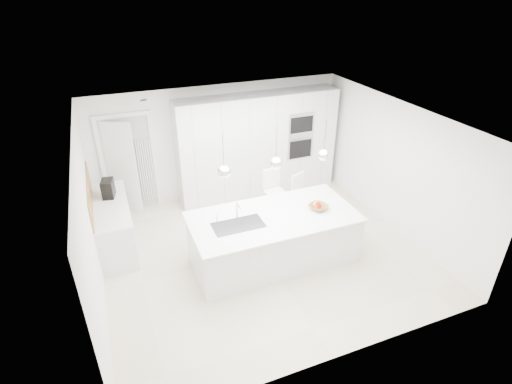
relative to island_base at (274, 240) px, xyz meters
name	(u,v)px	position (x,y,z in m)	size (l,w,h in m)	color
floor	(262,252)	(-0.10, 0.30, -0.43)	(5.50, 5.50, 0.00)	beige
wall_back	(219,142)	(-0.10, 2.80, 0.82)	(5.50, 5.50, 0.00)	white
wall_left	(90,225)	(-2.85, 0.30, 0.82)	(5.00, 5.00, 0.00)	white
ceiling	(263,121)	(-0.10, 0.30, 2.07)	(5.50, 5.50, 0.00)	white
tall_cabinets	(258,146)	(0.70, 2.50, 0.72)	(3.60, 0.60, 2.30)	white
oven_stack	(301,136)	(1.60, 2.19, 0.92)	(0.62, 0.04, 1.05)	#A5A5A8
doorway_frame	(130,165)	(-2.05, 2.77, 0.59)	(1.11, 0.08, 2.13)	white
hallway_door	(117,169)	(-2.30, 2.72, 0.57)	(0.82, 0.04, 2.00)	white
radiator	(146,170)	(-1.73, 2.76, 0.42)	(0.32, 0.04, 1.40)	white
left_base_cabinets	(114,226)	(-2.55, 1.50, 0.00)	(0.60, 1.80, 0.86)	white
left_worktop	(110,205)	(-2.55, 1.50, 0.45)	(0.62, 1.82, 0.04)	white
oak_backsplash	(89,194)	(-2.84, 1.50, 0.72)	(0.02, 1.80, 0.50)	#A57338
island_base	(274,240)	(0.00, 0.00, 0.00)	(2.80, 1.20, 0.86)	white
island_worktop	(273,217)	(0.00, 0.05, 0.45)	(2.84, 1.40, 0.04)	white
island_sink	(238,229)	(-0.65, 0.00, 0.39)	(0.84, 0.44, 0.18)	#3F3F42
island_tap	(237,211)	(-0.60, 0.20, 0.62)	(0.02, 0.02, 0.30)	white
pendant_left	(224,172)	(-0.85, 0.00, 1.47)	(0.20, 0.20, 0.20)	white
pendant_mid	(276,163)	(0.00, 0.00, 1.47)	(0.20, 0.20, 0.20)	white
pendant_right	(324,155)	(0.85, 0.00, 1.47)	(0.20, 0.20, 0.20)	white
fruit_bowl	(318,207)	(0.82, -0.03, 0.51)	(0.32, 0.32, 0.08)	#A57338
espresso_machine	(108,188)	(-2.53, 1.78, 0.63)	(0.20, 0.31, 0.33)	black
bar_stool_left	(274,200)	(0.44, 1.02, 0.17)	(0.40, 0.55, 1.21)	white
bar_stool_right	(300,200)	(0.97, 0.93, 0.09)	(0.35, 0.48, 1.05)	white
apple_a	(320,205)	(0.84, -0.03, 0.54)	(0.07, 0.07, 0.07)	#B31417
apple_b	(319,205)	(0.83, -0.01, 0.54)	(0.09, 0.09, 0.09)	#B31417
banana_bunch	(318,203)	(0.80, -0.01, 0.58)	(0.20, 0.20, 0.03)	yellow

